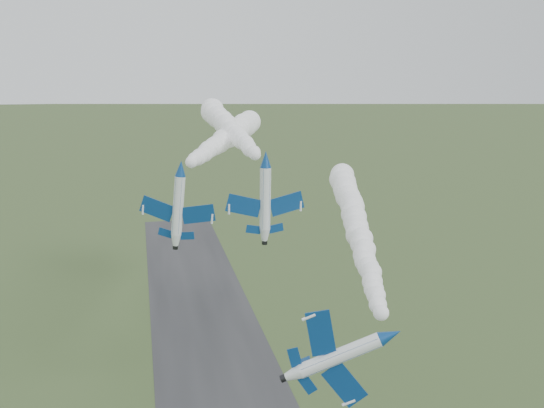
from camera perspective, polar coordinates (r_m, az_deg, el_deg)
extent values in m
cube|color=#2B2B2E|center=(111.71, -4.47, -17.68)|extent=(24.00, 260.00, 0.04)
cylinder|color=white|center=(64.96, 11.07, -12.03)|extent=(4.10, 9.12, 2.10)
cone|color=navy|center=(60.00, 12.01, -14.24)|extent=(2.58, 2.75, 2.10)
cone|color=white|center=(69.82, 10.31, -10.20)|extent=(2.48, 2.34, 2.10)
cylinder|color=black|center=(70.78, 10.18, -9.87)|extent=(1.18, 0.86, 1.06)
ellipsoid|color=black|center=(62.92, 11.94, -12.67)|extent=(2.07, 3.28, 1.40)
cube|color=navy|center=(64.38, 9.76, -9.47)|extent=(2.66, 2.96, 4.49)
cube|color=navy|center=(67.18, 11.84, -13.99)|extent=(2.66, 2.96, 4.49)
cube|color=navy|center=(68.26, 9.91, -9.33)|extent=(1.21, 1.35, 1.97)
cube|color=navy|center=(69.68, 10.97, -11.65)|extent=(1.21, 1.35, 1.97)
cube|color=navy|center=(68.72, 11.54, -10.12)|extent=(2.50, 2.15, 1.07)
cylinder|color=white|center=(86.14, -8.59, 3.31)|extent=(4.39, 8.61, 1.67)
cone|color=navy|center=(81.04, -9.59, 2.70)|extent=(2.32, 2.66, 1.67)
cone|color=white|center=(91.09, -7.73, 3.84)|extent=(2.18, 2.28, 1.67)
cylinder|color=black|center=(92.06, -7.57, 3.94)|extent=(1.00, 0.85, 0.85)
ellipsoid|color=black|center=(83.95, -8.96, 3.45)|extent=(2.02, 3.13, 1.11)
cube|color=navy|center=(87.74, -10.37, 3.52)|extent=(5.21, 3.84, 0.62)
cube|color=navy|center=(86.25, -6.50, 3.07)|extent=(5.21, 3.84, 0.62)
cube|color=navy|center=(90.61, -8.87, 3.86)|extent=(2.29, 1.72, 0.31)
cube|color=navy|center=(89.84, -6.87, 3.64)|extent=(2.29, 1.72, 0.31)
cube|color=navy|center=(89.76, -7.85, 4.55)|extent=(0.87, 1.65, 2.24)
cylinder|color=white|center=(87.84, -0.59, 4.21)|extent=(2.14, 9.25, 1.66)
cone|color=navy|center=(82.32, 0.43, 3.64)|extent=(1.79, 2.49, 1.66)
cone|color=white|center=(93.18, -1.47, 4.69)|extent=(1.76, 2.05, 1.66)
cylinder|color=black|center=(94.23, -1.63, 4.78)|extent=(0.88, 0.70, 0.84)
ellipsoid|color=black|center=(85.50, -0.18, 4.39)|extent=(1.27, 3.20, 1.11)
cube|color=navy|center=(87.93, -2.81, 4.13)|extent=(5.15, 2.88, 0.24)
cube|color=navy|center=(89.58, 1.29, 4.23)|extent=(5.15, 2.88, 0.24)
cube|color=navy|center=(91.83, -2.38, 4.58)|extent=(2.24, 1.31, 0.15)
cube|color=navy|center=(92.68, -0.27, 4.63)|extent=(2.24, 1.31, 0.15)
cube|color=navy|center=(91.81, -1.27, 5.46)|extent=(0.26, 1.75, 2.40)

